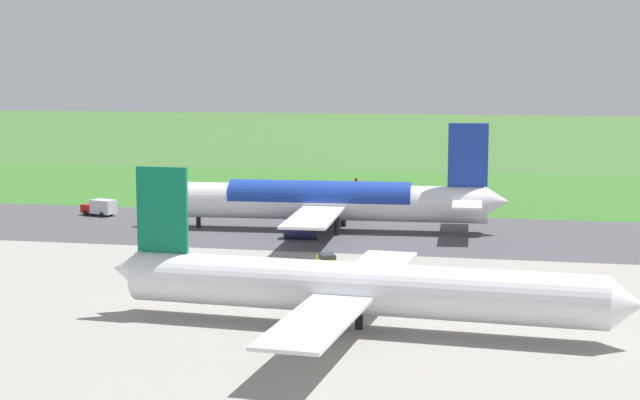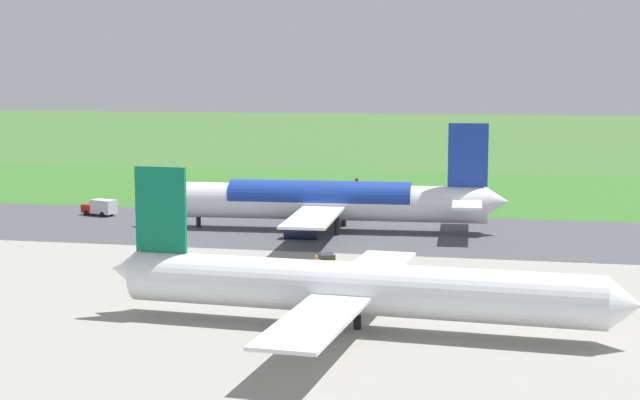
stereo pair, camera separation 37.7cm
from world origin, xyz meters
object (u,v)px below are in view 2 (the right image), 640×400
airliner_main (323,201)px  service_truck_baggage (100,207)px  airliner_parked_mid (355,287)px  no_stopping_sign (357,184)px  service_car_followme (326,260)px  traffic_cone_orange (332,190)px

airliner_main → service_truck_baggage: size_ratio=8.72×
airliner_parked_mid → no_stopping_sign: size_ratio=19.01×
airliner_parked_mid → service_car_followme: bearing=-73.2°
airliner_main → airliner_parked_mid: bearing=104.9°
airliner_main → service_truck_baggage: 38.69m
service_car_followme → no_stopping_sign: (9.29, -73.63, 0.68)m
traffic_cone_orange → service_truck_baggage: bearing=53.1°
airliner_parked_mid → traffic_cone_orange: airliner_parked_mid is taller
airliner_main → service_car_followme: bearing=102.9°
service_car_followme → no_stopping_sign: 74.21m
no_stopping_sign → traffic_cone_orange: bearing=8.8°
service_truck_baggage → no_stopping_sign: service_truck_baggage is taller
airliner_parked_mid → no_stopping_sign: (17.47, -100.66, -2.35)m
airliner_main → airliner_parked_mid: (-14.16, 53.19, -0.48)m
service_truck_baggage → service_car_followme: (-43.91, 33.15, -0.56)m
traffic_cone_orange → airliner_main: bearing=99.8°
service_car_followme → no_stopping_sign: bearing=-82.8°
no_stopping_sign → service_car_followme: bearing=97.2°
service_truck_baggage → traffic_cone_orange: size_ratio=11.28×
service_car_followme → airliner_main: bearing=-77.1°
airliner_parked_mid → no_stopping_sign: airliner_parked_mid is taller
airliner_main → service_car_followme: 27.06m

